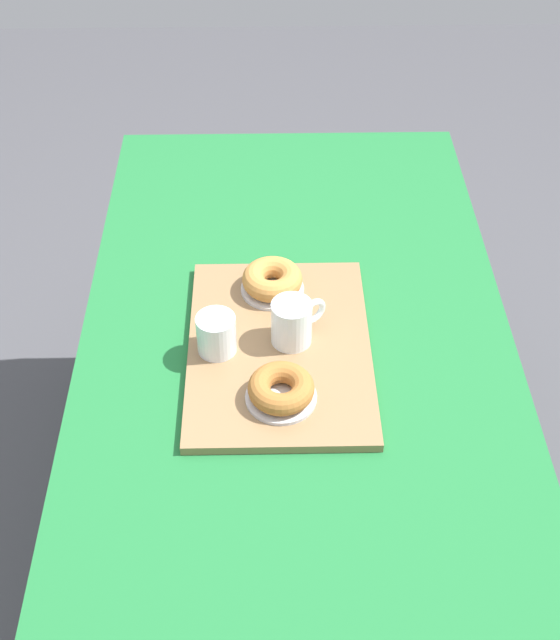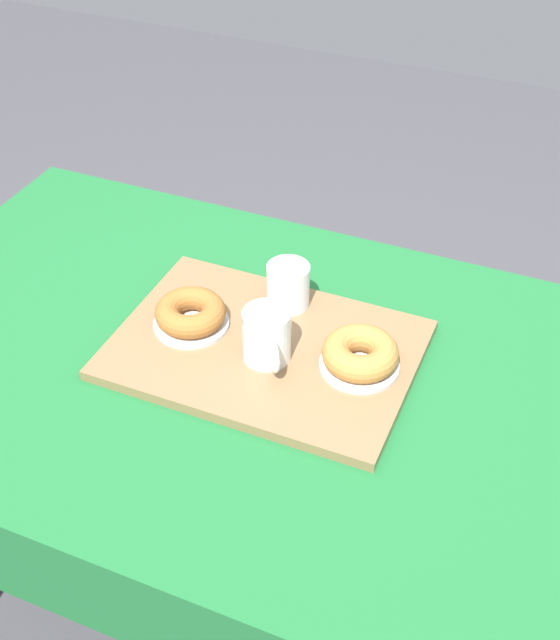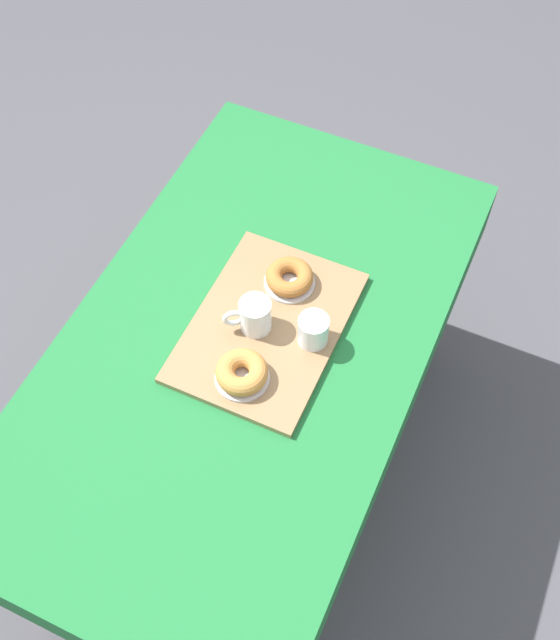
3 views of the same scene
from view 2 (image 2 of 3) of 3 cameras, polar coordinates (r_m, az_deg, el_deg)
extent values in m
plane|color=#47474C|center=(1.90, 0.35, -20.50)|extent=(6.00, 6.00, 0.00)
cube|color=#1E6B33|center=(1.32, 0.47, -4.25)|extent=(1.44, 0.81, 0.03)
cube|color=#1E6B33|center=(1.16, -7.78, -20.10)|extent=(1.44, 0.01, 0.14)
cube|color=#1E6B33|center=(1.66, 5.83, 2.50)|extent=(1.44, 0.01, 0.14)
cylinder|color=brown|center=(2.01, -12.70, -1.35)|extent=(0.06, 0.06, 0.72)
cube|color=olive|center=(1.34, -1.02, -2.02)|extent=(0.47, 0.33, 0.02)
cylinder|color=white|center=(1.28, -0.90, -1.03)|extent=(0.07, 0.07, 0.09)
cylinder|color=#5B230A|center=(1.29, -0.90, -1.31)|extent=(0.06, 0.06, 0.06)
torus|color=white|center=(1.25, -0.46, -2.42)|extent=(0.04, 0.05, 0.05)
cylinder|color=white|center=(1.39, 0.55, 2.35)|extent=(0.07, 0.07, 0.08)
cylinder|color=silver|center=(1.40, 0.55, 2.01)|extent=(0.06, 0.06, 0.05)
cylinder|color=silver|center=(1.30, 5.38, -3.06)|extent=(0.12, 0.12, 0.01)
torus|color=#BC7F3D|center=(1.28, 5.44, -2.23)|extent=(0.12, 0.12, 0.04)
cylinder|color=silver|center=(1.38, -6.01, -0.23)|extent=(0.12, 0.12, 0.01)
torus|color=#A3662D|center=(1.36, -6.08, 0.52)|extent=(0.11, 0.11, 0.04)
camera|label=1|loc=(1.81, -46.85, 37.65)|focal=48.40mm
camera|label=3|loc=(1.59, 68.09, 48.08)|focal=44.34mm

